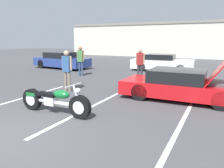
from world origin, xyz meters
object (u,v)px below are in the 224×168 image
at_px(parked_car_left_row, 61,61).
at_px(show_car_hood_open, 182,85).
at_px(spectator_midground, 81,58).
at_px(motorcycle, 54,101).
at_px(parked_car_mid_row, 162,63).
at_px(spectator_near_motorcycle, 140,61).
at_px(spectator_by_show_car, 67,67).

bearing_deg(parked_car_left_row, show_car_hood_open, -22.02).
bearing_deg(show_car_hood_open, spectator_midground, 156.10).
distance_m(motorcycle, show_car_hood_open, 4.68).
height_order(parked_car_left_row, spectator_midground, spectator_midground).
distance_m(motorcycle, parked_car_mid_row, 10.77).
height_order(parked_car_left_row, parked_car_mid_row, parked_car_left_row).
bearing_deg(spectator_near_motorcycle, spectator_midground, -173.90).
xyz_separation_m(parked_car_left_row, spectator_by_show_car, (5.35, -6.04, 0.46)).
bearing_deg(spectator_midground, motorcycle, -61.60).
distance_m(show_car_hood_open, parked_car_mid_row, 7.77).
relative_size(parked_car_mid_row, spectator_near_motorcycle, 2.55).
height_order(show_car_hood_open, spectator_by_show_car, show_car_hood_open).
relative_size(parked_car_left_row, spectator_near_motorcycle, 2.70).
distance_m(parked_car_mid_row, spectator_near_motorcycle, 4.16).
bearing_deg(spectator_midground, spectator_by_show_car, -63.34).
bearing_deg(parked_car_mid_row, motorcycle, -96.59).
xyz_separation_m(parked_car_left_row, spectator_near_motorcycle, (7.24, -2.00, 0.43)).
bearing_deg(parked_car_mid_row, spectator_near_motorcycle, -96.53).
xyz_separation_m(spectator_near_motorcycle, spectator_midground, (-3.72, -0.40, 0.06)).
bearing_deg(motorcycle, spectator_near_motorcycle, 86.72).
xyz_separation_m(parked_car_mid_row, spectator_near_motorcycle, (-0.21, -4.13, 0.46)).
bearing_deg(spectator_near_motorcycle, spectator_by_show_car, -115.15).
distance_m(show_car_hood_open, spectator_by_show_car, 4.81).
height_order(motorcycle, spectator_by_show_car, spectator_by_show_car).
xyz_separation_m(show_car_hood_open, parked_car_mid_row, (-2.60, 7.32, 0.02)).
relative_size(show_car_hood_open, spectator_by_show_car, 2.50).
bearing_deg(spectator_near_motorcycle, show_car_hood_open, -48.61).
height_order(motorcycle, parked_car_mid_row, parked_car_mid_row).
bearing_deg(parked_car_left_row, spectator_by_show_car, -43.19).
xyz_separation_m(parked_car_left_row, spectator_midground, (3.52, -2.40, 0.49)).
xyz_separation_m(motorcycle, parked_car_mid_row, (0.57, 10.76, 0.16)).
bearing_deg(parked_car_mid_row, parked_car_left_row, -167.69).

